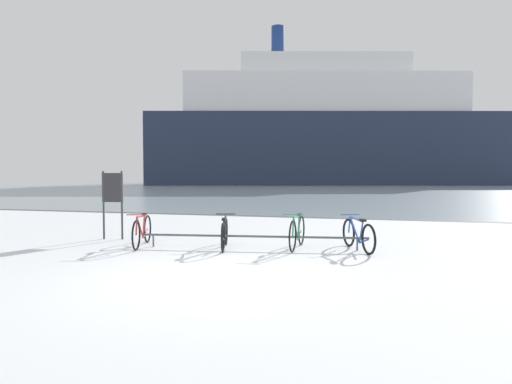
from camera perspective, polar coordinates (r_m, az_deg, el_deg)
ground at (r=60.45m, az=12.31°, el=0.80°), size 80.00×132.00×0.08m
bike_rack at (r=9.79m, az=-0.46°, el=-5.94°), size 5.12×0.79×0.31m
bicycle_0 at (r=10.42m, az=-14.84°, el=-5.00°), size 0.61×1.71×0.80m
bicycle_1 at (r=9.84m, az=-4.18°, el=-5.48°), size 0.56×1.57×0.76m
bicycle_2 at (r=9.84m, az=5.47°, el=-5.31°), size 0.46×1.70×0.82m
bicycle_3 at (r=9.81m, az=13.35°, el=-5.54°), size 0.79×1.55×0.77m
info_sign at (r=11.70m, az=-18.45°, el=-0.22°), size 0.55×0.12×1.76m
ferry_ship at (r=65.20m, az=9.58°, el=7.81°), size 54.01×23.79×23.16m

